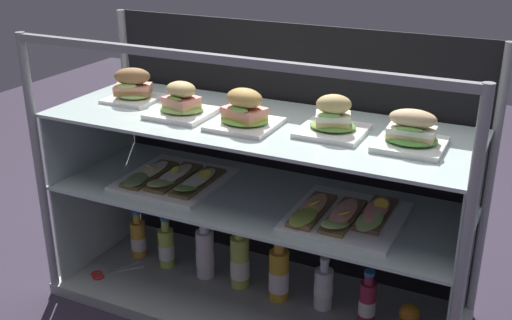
% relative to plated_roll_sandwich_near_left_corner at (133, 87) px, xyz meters
% --- Properties ---
extents(ground_plane, '(6.00, 6.00, 0.02)m').
position_rel_plated_roll_sandwich_near_left_corner_xyz_m(ground_plane, '(0.49, -0.02, -0.75)').
color(ground_plane, '#312939').
rests_on(ground_plane, ground).
extents(case_base_deck, '(1.43, 0.54, 0.04)m').
position_rel_plated_roll_sandwich_near_left_corner_xyz_m(case_base_deck, '(0.49, -0.02, -0.72)').
color(case_base_deck, '#9DA29D').
rests_on(case_base_deck, ground).
extents(case_frame, '(1.43, 0.54, 0.97)m').
position_rel_plated_roll_sandwich_near_left_corner_xyz_m(case_frame, '(0.49, 0.15, -0.22)').
color(case_frame, gray).
rests_on(case_frame, ground).
extents(riser_lower_tier, '(1.37, 0.48, 0.38)m').
position_rel_plated_roll_sandwich_near_left_corner_xyz_m(riser_lower_tier, '(0.49, -0.02, -0.51)').
color(riser_lower_tier, silver).
rests_on(riser_lower_tier, case_base_deck).
extents(shelf_lower_glass, '(1.39, 0.50, 0.01)m').
position_rel_plated_roll_sandwich_near_left_corner_xyz_m(shelf_lower_glass, '(0.49, -0.02, -0.32)').
color(shelf_lower_glass, silver).
rests_on(shelf_lower_glass, riser_lower_tier).
extents(riser_upper_tier, '(1.37, 0.48, 0.25)m').
position_rel_plated_roll_sandwich_near_left_corner_xyz_m(riser_upper_tier, '(0.49, -0.02, -0.19)').
color(riser_upper_tier, silver).
rests_on(riser_upper_tier, shelf_lower_glass).
extents(shelf_upper_glass, '(1.39, 0.50, 0.01)m').
position_rel_plated_roll_sandwich_near_left_corner_xyz_m(shelf_upper_glass, '(0.49, -0.02, -0.05)').
color(shelf_upper_glass, silver).
rests_on(shelf_upper_glass, riser_upper_tier).
extents(plated_roll_sandwich_near_left_corner, '(0.17, 0.17, 0.12)m').
position_rel_plated_roll_sandwich_near_left_corner_xyz_m(plated_roll_sandwich_near_left_corner, '(0.00, 0.00, 0.00)').
color(plated_roll_sandwich_near_left_corner, white).
rests_on(plated_roll_sandwich_near_left_corner, shelf_upper_glass).
extents(plated_roll_sandwich_mid_right, '(0.19, 0.19, 0.11)m').
position_rel_plated_roll_sandwich_near_left_corner_xyz_m(plated_roll_sandwich_mid_right, '(0.25, -0.07, -0.01)').
color(plated_roll_sandwich_mid_right, white).
rests_on(plated_roll_sandwich_mid_right, shelf_upper_glass).
extents(plated_roll_sandwich_far_right, '(0.20, 0.20, 0.12)m').
position_rel_plated_roll_sandwich_near_left_corner_xyz_m(plated_roll_sandwich_far_right, '(0.48, -0.08, -0.00)').
color(plated_roll_sandwich_far_right, white).
rests_on(plated_roll_sandwich_far_right, shelf_upper_glass).
extents(plated_roll_sandwich_right_of_center, '(0.19, 0.19, 0.12)m').
position_rel_plated_roll_sandwich_near_left_corner_xyz_m(plated_roll_sandwich_right_of_center, '(0.75, -0.02, -0.01)').
color(plated_roll_sandwich_right_of_center, white).
rests_on(plated_roll_sandwich_right_of_center, shelf_upper_glass).
extents(plated_roll_sandwich_mid_left, '(0.19, 0.19, 0.11)m').
position_rel_plated_roll_sandwich_near_left_corner_xyz_m(plated_roll_sandwich_mid_left, '(0.99, -0.04, -0.01)').
color(plated_roll_sandwich_mid_left, white).
rests_on(plated_roll_sandwich_mid_left, shelf_upper_glass).
extents(open_sandwich_tray_far_right, '(0.34, 0.35, 0.06)m').
position_rel_plated_roll_sandwich_near_left_corner_xyz_m(open_sandwich_tray_far_right, '(0.18, -0.05, -0.30)').
color(open_sandwich_tray_far_right, white).
rests_on(open_sandwich_tray_far_right, shelf_lower_glass).
extents(open_sandwich_tray_left_of_center, '(0.34, 0.35, 0.06)m').
position_rel_plated_roll_sandwich_near_left_corner_xyz_m(open_sandwich_tray_left_of_center, '(0.81, -0.06, -0.29)').
color(open_sandwich_tray_left_of_center, white).
rests_on(open_sandwich_tray_left_of_center, shelf_lower_glass).
extents(juice_bottle_front_middle, '(0.06, 0.06, 0.20)m').
position_rel_plated_roll_sandwich_near_left_corner_xyz_m(juice_bottle_front_middle, '(-0.04, 0.02, -0.63)').
color(juice_bottle_front_middle, gold).
rests_on(juice_bottle_front_middle, case_base_deck).
extents(juice_bottle_front_second, '(0.06, 0.06, 0.21)m').
position_rel_plated_roll_sandwich_near_left_corner_xyz_m(juice_bottle_front_second, '(0.10, 0.01, -0.62)').
color(juice_bottle_front_second, '#B7D350').
rests_on(juice_bottle_front_second, case_base_deck).
extents(juice_bottle_back_right, '(0.07, 0.07, 0.23)m').
position_rel_plated_roll_sandwich_near_left_corner_xyz_m(juice_bottle_back_right, '(0.27, 0.01, -0.61)').
color(juice_bottle_back_right, white).
rests_on(juice_bottle_back_right, case_base_deck).
extents(juice_bottle_back_center, '(0.07, 0.07, 0.25)m').
position_rel_plated_roll_sandwich_near_left_corner_xyz_m(juice_bottle_back_center, '(0.41, 0.01, -0.60)').
color(juice_bottle_back_center, '#BACC54').
rests_on(juice_bottle_back_center, case_base_deck).
extents(juice_bottle_front_left_end, '(0.07, 0.07, 0.24)m').
position_rel_plated_roll_sandwich_near_left_corner_xyz_m(juice_bottle_front_left_end, '(0.57, -0.00, -0.61)').
color(juice_bottle_front_left_end, gold).
rests_on(juice_bottle_front_left_end, case_base_deck).
extents(juice_bottle_near_post, '(0.07, 0.07, 0.19)m').
position_rel_plated_roll_sandwich_near_left_corner_xyz_m(juice_bottle_near_post, '(0.73, 0.01, -0.62)').
color(juice_bottle_near_post, silver).
rests_on(juice_bottle_near_post, case_base_deck).
extents(juice_bottle_back_left, '(0.06, 0.06, 0.19)m').
position_rel_plated_roll_sandwich_near_left_corner_xyz_m(juice_bottle_back_left, '(0.89, 0.00, -0.63)').
color(juice_bottle_back_left, '#A22641').
rests_on(juice_bottle_back_left, case_base_deck).
extents(orange_fruit_near_left_post, '(0.07, 0.07, 0.07)m').
position_rel_plated_roll_sandwich_near_left_corner_xyz_m(orange_fruit_near_left_post, '(1.02, 0.05, -0.67)').
color(orange_fruit_near_left_post, orange).
rests_on(orange_fruit_near_left_post, case_base_deck).
extents(kitchen_scissors, '(0.16, 0.19, 0.01)m').
position_rel_plated_roll_sandwich_near_left_corner_xyz_m(kitchen_scissors, '(-0.08, -0.15, -0.70)').
color(kitchen_scissors, silver).
rests_on(kitchen_scissors, case_base_deck).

